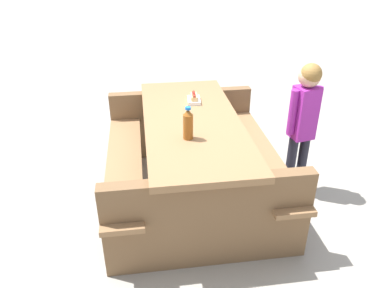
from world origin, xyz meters
name	(u,v)px	position (x,y,z in m)	size (l,w,h in m)	color
ground_plane	(192,196)	(0.00, 0.00, 0.00)	(30.00, 30.00, 0.00)	gray
picnic_table	(192,152)	(0.00, 0.00, 0.44)	(2.07, 1.77, 0.75)	olive
soda_bottle	(188,124)	(-0.33, 0.00, 0.86)	(0.07, 0.07, 0.24)	brown
hotdog_tray	(194,98)	(0.37, 0.01, 0.78)	(0.19, 0.13, 0.08)	white
child_in_coat	(304,113)	(0.19, -0.91, 0.75)	(0.22, 0.27, 1.17)	#262633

